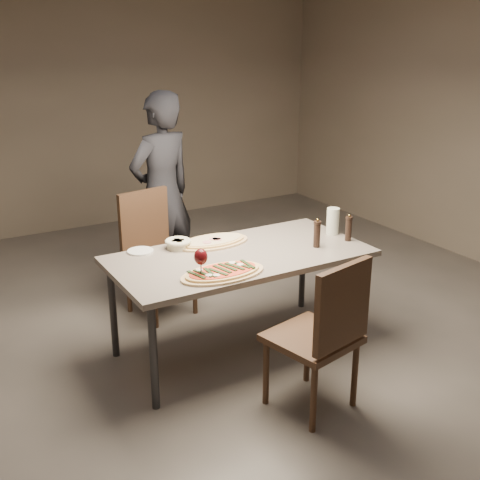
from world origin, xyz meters
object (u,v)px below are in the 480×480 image
zucchini_pizza (223,272)px  chair_far (153,246)px  bread_basket (178,243)px  carafe (333,221)px  chair_near (325,329)px  dining_table (240,261)px  pepper_mill_left (317,234)px  ham_pizza (213,242)px  diner (162,194)px

zucchini_pizza → chair_far: chair_far is taller
bread_basket → chair_far: 0.68m
zucchini_pizza → carafe: carafe is taller
zucchini_pizza → chair_near: size_ratio=0.58×
bread_basket → carafe: bearing=-14.2°
dining_table → pepper_mill_left: 0.59m
pepper_mill_left → carafe: 0.34m
ham_pizza → bread_basket: size_ratio=2.96×
chair_far → pepper_mill_left: bearing=114.8°
carafe → chair_far: (-1.10, 0.93, -0.29)m
ham_pizza → bread_basket: bread_basket is taller
dining_table → chair_near: bearing=-87.1°
bread_basket → diner: size_ratio=0.11×
bread_basket → diner: (0.32, 1.01, 0.09)m
dining_table → pepper_mill_left: (0.54, -0.16, 0.16)m
bread_basket → carafe: (1.16, -0.29, 0.06)m
bread_basket → chair_near: 1.30m
diner → chair_far: bearing=39.9°
zucchini_pizza → ham_pizza: (0.23, 0.56, -0.00)m
carafe → chair_far: chair_far is taller
chair_near → bread_basket: bearing=94.5°
bread_basket → chair_near: chair_near is taller
pepper_mill_left → bread_basket: bearing=151.5°
ham_pizza → chair_far: (-0.20, 0.67, -0.20)m
zucchini_pizza → pepper_mill_left: bearing=23.0°
ham_pizza → zucchini_pizza: bearing=-133.7°
pepper_mill_left → chair_near: bearing=-123.6°
zucchini_pizza → diner: bearing=94.9°
dining_table → pepper_mill_left: size_ratio=8.43×
dining_table → carafe: bearing=1.5°
pepper_mill_left → diner: diner is taller
zucchini_pizza → chair_far: bearing=103.6°
dining_table → ham_pizza: size_ratio=3.24×
zucchini_pizza → chair_near: 0.74m
ham_pizza → diner: diner is taller
dining_table → ham_pizza: 0.30m
diner → ham_pizza: bearing=70.9°
zucchini_pizza → carafe: bearing=29.8°
pepper_mill_left → zucchini_pizza: bearing=-171.8°
chair_near → chair_far: chair_far is taller
chair_far → chair_near: bearing=88.2°
pepper_mill_left → chair_far: size_ratio=0.21×
dining_table → ham_pizza: (-0.07, 0.28, 0.07)m
zucchini_pizza → chair_near: (0.34, -0.63, -0.21)m
carafe → chair_near: size_ratio=0.20×
dining_table → bread_basket: size_ratio=9.61×
pepper_mill_left → dining_table: bearing=163.7°
ham_pizza → bread_basket: bearing=150.8°
carafe → diner: 1.56m
ham_pizza → bread_basket: (-0.26, 0.03, 0.02)m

